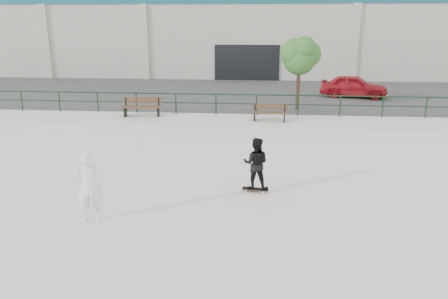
# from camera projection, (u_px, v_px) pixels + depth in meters

# --- Properties ---
(ground) EXTENTS (120.00, 120.00, 0.00)m
(ground) POSITION_uv_depth(u_px,v_px,m) (210.00, 219.00, 11.34)
(ground) COLOR silver
(ground) RESTS_ON ground
(ledge) EXTENTS (30.00, 3.00, 0.50)m
(ledge) POSITION_uv_depth(u_px,v_px,m) (234.00, 126.00, 20.34)
(ledge) COLOR silver
(ledge) RESTS_ON ground
(parking_strip) EXTENTS (60.00, 14.00, 0.50)m
(parking_strip) POSITION_uv_depth(u_px,v_px,m) (243.00, 96.00, 28.46)
(parking_strip) COLOR #383838
(parking_strip) RESTS_ON ground
(railing) EXTENTS (28.00, 0.06, 1.03)m
(railing) POSITION_uv_depth(u_px,v_px,m) (236.00, 100.00, 21.31)
(railing) COLOR #133519
(railing) RESTS_ON ledge
(commercial_building) EXTENTS (44.20, 16.33, 8.00)m
(commercial_building) POSITION_uv_depth(u_px,v_px,m) (251.00, 25.00, 40.61)
(commercial_building) COLOR #ACA59A
(commercial_building) RESTS_ON ground
(bench_left) EXTENTS (1.96, 0.76, 0.88)m
(bench_left) POSITION_uv_depth(u_px,v_px,m) (142.00, 107.00, 21.11)
(bench_left) COLOR #4B281A
(bench_left) RESTS_ON ledge
(bench_right) EXTENTS (1.68, 0.59, 0.76)m
(bench_right) POSITION_uv_depth(u_px,v_px,m) (270.00, 113.00, 20.12)
(bench_right) COLOR #4B281A
(bench_right) RESTS_ON ledge
(tree) EXTENTS (2.11, 1.87, 3.75)m
(tree) POSITION_uv_depth(u_px,v_px,m) (300.00, 55.00, 22.09)
(tree) COLOR #3F2B1F
(tree) RESTS_ON parking_strip
(red_car) EXTENTS (4.18, 2.42, 1.34)m
(red_car) POSITION_uv_depth(u_px,v_px,m) (354.00, 86.00, 26.28)
(red_car) COLOR #A4141C
(red_car) RESTS_ON parking_strip
(skateboard) EXTENTS (0.80, 0.28, 0.09)m
(skateboard) POSITION_uv_depth(u_px,v_px,m) (255.00, 189.00, 13.14)
(skateboard) COLOR black
(skateboard) RESTS_ON ground
(standing_skater) EXTENTS (0.83, 0.68, 1.58)m
(standing_skater) POSITION_uv_depth(u_px,v_px,m) (256.00, 164.00, 12.91)
(standing_skater) COLOR black
(standing_skater) RESTS_ON skateboard
(seated_skater) EXTENTS (0.76, 0.59, 1.84)m
(seated_skater) POSITION_uv_depth(u_px,v_px,m) (89.00, 186.00, 11.03)
(seated_skater) COLOR white
(seated_skater) RESTS_ON ground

